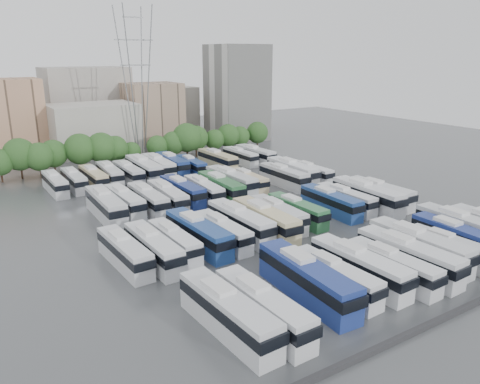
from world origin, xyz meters
TOP-DOWN VIEW (x-y plane):
  - ground at (0.00, 0.00)m, footprint 220.00×220.00m
  - parapet at (0.00, -33.00)m, footprint 56.00×0.50m
  - tree_line at (-1.36, 42.07)m, footprint 64.73×8.06m
  - city_buildings at (-7.46, 71.86)m, footprint 102.00×35.00m
  - apartment_tower at (34.00, 58.00)m, footprint 14.00×14.00m
  - electricity_pylon at (2.00, 50.00)m, footprint 9.00×6.91m
  - bus_r0_s1 at (-18.11, -24.02)m, footprint 3.38×13.00m
  - bus_r0_s2 at (-14.98, -24.83)m, footprint 2.96×12.40m
  - bus_r0_s4 at (-8.32, -23.00)m, footprint 3.68×13.83m
  - bus_r0_s5 at (-5.09, -23.60)m, footprint 2.87×11.38m
  - bus_r0_s6 at (-1.50, -23.51)m, footprint 3.11×12.58m
  - bus_r0_s7 at (1.84, -25.05)m, footprint 2.85×11.42m
  - bus_r0_s8 at (5.02, -24.61)m, footprint 3.29×12.88m
  - bus_r0_s9 at (8.26, -23.51)m, footprint 2.99×13.13m
  - bus_r0_s10 at (11.59, -25.33)m, footprint 2.91×10.88m
  - bus_r0_s11 at (14.82, -24.04)m, footprint 3.08×12.20m
  - bus_r0_s12 at (18.01, -22.83)m, footprint 3.14×13.18m
  - bus_r1_s0 at (-21.27, -6.13)m, footprint 3.06×11.70m
  - bus_r1_s1 at (-18.13, -7.02)m, footprint 2.91×12.21m
  - bus_r1_s2 at (-15.04, -6.07)m, footprint 2.63×10.98m
  - bus_r1_s3 at (-11.64, -5.90)m, footprint 3.39×12.86m
  - bus_r1_s4 at (-8.38, -6.39)m, footprint 2.73×11.14m
  - bus_r1_s5 at (-4.96, -5.24)m, footprint 3.11×12.82m
  - bus_r1_s6 at (-1.72, -6.44)m, footprint 3.11×13.05m
  - bus_r1_s7 at (1.66, -4.90)m, footprint 2.87×11.49m
  - bus_r1_s8 at (4.97, -5.07)m, footprint 2.80×11.32m
  - bus_r1_s10 at (11.66, -4.93)m, footprint 2.89×11.95m
  - bus_r1_s11 at (14.96, -4.79)m, footprint 2.61×11.35m
  - bus_r1_s12 at (18.31, -6.13)m, footprint 3.44×13.65m
  - bus_r1_s13 at (21.54, -5.77)m, footprint 3.06×12.40m
  - bus_r2_s1 at (-18.12, 11.34)m, footprint 3.03×13.07m
  - bus_r2_s2 at (-14.90, 12.48)m, footprint 2.91×11.89m
  - bus_r2_s3 at (-11.56, 11.26)m, footprint 2.68×12.01m
  - bus_r2_s4 at (-8.31, 11.07)m, footprint 3.05×12.08m
  - bus_r2_s5 at (-4.92, 12.76)m, footprint 2.99×12.13m
  - bus_r2_s6 at (-1.51, 11.63)m, footprint 3.02×11.48m
  - bus_r2_s7 at (1.47, 11.05)m, footprint 3.11×12.66m
  - bus_r2_s8 at (4.85, 13.25)m, footprint 3.40×13.04m
  - bus_r2_s9 at (8.12, 13.01)m, footprint 2.56×10.91m
  - bus_r2_s11 at (15.03, 11.26)m, footprint 2.83×12.17m
  - bus_r2_s12 at (18.30, 12.86)m, footprint 3.30×13.46m
  - bus_r2_s13 at (21.55, 11.51)m, footprint 2.62×11.05m
  - bus_r3_s0 at (-21.69, 29.42)m, footprint 2.62×11.02m
  - bus_r3_s1 at (-18.27, 29.97)m, footprint 2.42×10.94m
  - bus_r3_s2 at (-14.81, 29.80)m, footprint 2.69×11.25m
  - bus_r3_s3 at (-11.59, 30.46)m, footprint 3.08×11.70m
  - bus_r3_s4 at (-8.33, 29.28)m, footprint 2.57×11.65m
  - bus_r3_s5 at (-5.04, 29.81)m, footprint 3.16×13.63m
  - bus_r3_s6 at (-1.53, 30.82)m, footprint 3.24×12.80m
  - bus_r3_s7 at (1.70, 31.38)m, footprint 3.15×12.46m
  - bus_r3_s8 at (4.87, 29.00)m, footprint 2.86×10.92m
  - bus_r3_s10 at (11.55, 29.94)m, footprint 3.16×12.38m
  - bus_r3_s12 at (18.01, 31.03)m, footprint 2.77×11.05m
  - bus_r3_s13 at (21.45, 30.11)m, footprint 3.17×12.05m

SIDE VIEW (x-z plane):
  - ground at x=0.00m, z-range 0.00..0.00m
  - parapet at x=0.00m, z-range 0.00..0.50m
  - bus_r0_s10 at x=11.59m, z-range -0.03..3.35m
  - bus_r3_s8 at x=4.87m, z-range -0.03..3.37m
  - bus_r2_s9 at x=8.12m, z-range -0.03..3.38m
  - bus_r1_s2 at x=-15.04m, z-range -0.03..3.40m
  - bus_r3_s1 at x=-18.27m, z-range -0.03..3.40m
  - bus_r3_s0 at x=-21.69m, z-range -0.03..3.41m
  - bus_r3_s12 at x=18.01m, z-range -0.03..3.41m
  - bus_r2_s13 at x=21.55m, z-range -0.03..3.42m
  - bus_r1_s4 at x=-8.38m, z-range -0.03..3.44m
  - bus_r3_s2 at x=-14.81m, z-range -0.03..3.48m
  - bus_r1_s8 at x=4.97m, z-range -0.03..3.50m
  - bus_r0_s5 at x=-5.09m, z-range -0.03..3.51m
  - bus_r1_s11 at x=14.96m, z-range -0.03..3.52m
  - bus_r0_s7 at x=1.84m, z-range -0.03..3.53m
  - bus_r2_s6 at x=-1.51m, z-range -0.03..3.54m
  - bus_r1_s7 at x=1.66m, z-range -0.03..3.55m
  - bus_r3_s3 at x=-11.59m, z-range -0.03..3.60m
  - bus_r1_s0 at x=-21.27m, z-range -0.03..3.61m
  - bus_r3_s4 at x=-8.33m, z-range -0.03..3.62m
  - bus_r2_s2 at x=-14.90m, z-range -0.03..3.67m
  - bus_r1_s10 at x=11.66m, z-range -0.03..3.69m
  - bus_r3_s13 at x=21.45m, z-range -0.03..3.71m
  - bus_r2_s3 at x=-11.56m, z-range -0.03..3.73m
  - bus_r2_s4 at x=-8.31m, z-range -0.03..3.73m
  - bus_r2_s5 at x=-4.92m, z-range -0.03..3.75m
  - bus_r0_s11 at x=14.82m, z-range -0.03..3.77m
  - bus_r2_s11 at x=15.03m, z-range -0.03..3.77m
  - bus_r1_s1 at x=-18.13m, z-range -0.03..3.78m
  - bus_r3_s10 at x=11.55m, z-range -0.03..3.82m
  - bus_r1_s13 at x=21.54m, z-range -0.04..3.83m
  - bus_r0_s2 at x=-14.98m, z-range -0.04..3.84m
  - bus_r3_s7 at x=1.70m, z-range -0.04..3.84m
  - bus_r0_s6 at x=-1.50m, z-range -0.04..3.89m
  - bus_r2_s7 at x=1.47m, z-range -0.04..3.91m
  - bus_r3_s6 at x=-1.53m, z-range -0.04..3.95m
  - bus_r1_s3 at x=-11.64m, z-range -0.04..3.96m
  - bus_r1_s5 at x=-4.96m, z-range -0.04..3.97m
  - bus_r0_s8 at x=5.02m, z-range -0.04..3.97m
  - bus_r0_s1 at x=-18.11m, z-range -0.04..4.01m
  - bus_r2_s8 at x=4.85m, z-range -0.04..4.02m
  - bus_r1_s6 at x=-1.72m, z-range -0.04..4.04m
  - bus_r2_s1 at x=-18.12m, z-range -0.04..4.05m
  - bus_r0_s9 at x=8.26m, z-range -0.04..4.07m
  - bus_r0_s12 at x=18.01m, z-range -0.04..4.08m
  - bus_r2_s12 at x=18.30m, z-range -0.04..4.16m
  - bus_r1_s12 at x=18.31m, z-range -0.04..4.21m
  - bus_r3_s5 at x=-5.04m, z-range -0.04..4.23m
  - bus_r0_s4 at x=-8.32m, z-range -0.04..4.26m
  - tree_line at x=-1.36m, z-range 0.20..8.65m
  - city_buildings at x=-7.46m, z-range -2.13..17.87m
  - apartment_tower at x=34.00m, z-range 0.00..26.00m
  - electricity_pylon at x=2.00m, z-range 1.75..35.57m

